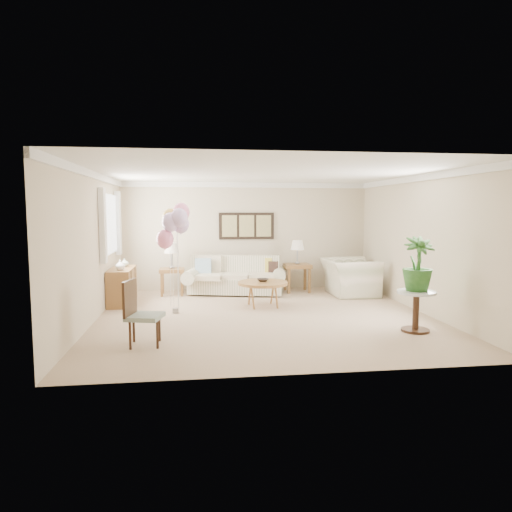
{
  "coord_description": "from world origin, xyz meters",
  "views": [
    {
      "loc": [
        -1.22,
        -8.11,
        1.94
      ],
      "look_at": [
        -0.08,
        0.6,
        1.05
      ],
      "focal_mm": 32.0,
      "sensor_mm": 36.0,
      "label": 1
    }
  ],
  "objects_px": {
    "accent_chair": "(140,312)",
    "coffee_table": "(263,284)",
    "armchair": "(350,277)",
    "balloon_cluster": "(175,223)",
    "sofa": "(236,279)"
  },
  "relations": [
    {
      "from": "coffee_table",
      "to": "armchair",
      "type": "xyz_separation_m",
      "value": [
        2.16,
        1.03,
        -0.06
      ]
    },
    {
      "from": "balloon_cluster",
      "to": "accent_chair",
      "type": "bearing_deg",
      "value": -101.92
    },
    {
      "from": "accent_chair",
      "to": "balloon_cluster",
      "type": "bearing_deg",
      "value": 78.08
    },
    {
      "from": "sofa",
      "to": "balloon_cluster",
      "type": "distance_m",
      "value": 2.7
    },
    {
      "from": "balloon_cluster",
      "to": "coffee_table",
      "type": "bearing_deg",
      "value": 12.91
    },
    {
      "from": "accent_chair",
      "to": "balloon_cluster",
      "type": "relative_size",
      "value": 0.46
    },
    {
      "from": "armchair",
      "to": "accent_chair",
      "type": "bearing_deg",
      "value": 128.49
    },
    {
      "from": "accent_chair",
      "to": "coffee_table",
      "type": "bearing_deg",
      "value": 48.24
    },
    {
      "from": "coffee_table",
      "to": "accent_chair",
      "type": "bearing_deg",
      "value": -131.76
    },
    {
      "from": "coffee_table",
      "to": "balloon_cluster",
      "type": "distance_m",
      "value": 2.14
    },
    {
      "from": "accent_chair",
      "to": "balloon_cluster",
      "type": "height_order",
      "value": "balloon_cluster"
    },
    {
      "from": "armchair",
      "to": "accent_chair",
      "type": "relative_size",
      "value": 1.33
    },
    {
      "from": "armchair",
      "to": "balloon_cluster",
      "type": "xyz_separation_m",
      "value": [
        -3.87,
        -1.42,
        1.29
      ]
    },
    {
      "from": "balloon_cluster",
      "to": "armchair",
      "type": "bearing_deg",
      "value": 20.19
    },
    {
      "from": "sofa",
      "to": "armchair",
      "type": "bearing_deg",
      "value": -11.25
    }
  ]
}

